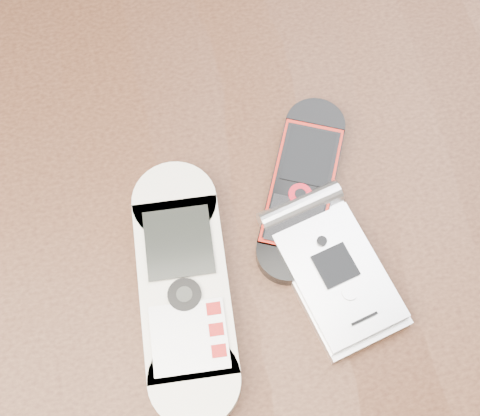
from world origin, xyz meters
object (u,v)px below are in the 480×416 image
object	(u,v)px
nokia_white	(184,288)
nokia_black_red	(302,187)
motorola_razr	(336,273)
table	(234,259)

from	to	relation	value
nokia_white	nokia_black_red	world-z (taller)	nokia_white
nokia_white	motorola_razr	distance (m)	0.10
table	nokia_white	world-z (taller)	nokia_white
table	nokia_black_red	bearing A→B (deg)	9.28
nokia_black_red	table	bearing A→B (deg)	-146.63
table	motorola_razr	xyz separation A→B (m)	(0.06, -0.06, 0.11)
table	nokia_black_red	world-z (taller)	nokia_black_red
nokia_white	nokia_black_red	bearing A→B (deg)	34.75
table	nokia_white	bearing A→B (deg)	-130.49
motorola_razr	table	bearing A→B (deg)	121.34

